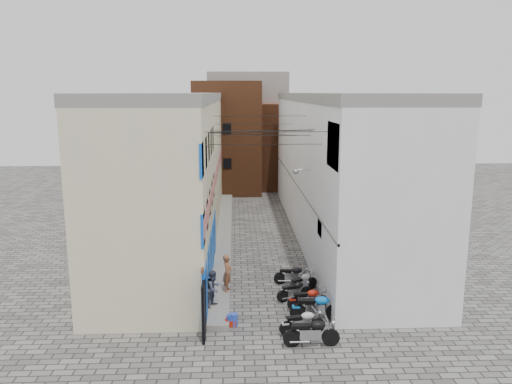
{
  "coord_description": "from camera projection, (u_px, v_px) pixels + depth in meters",
  "views": [
    {
      "loc": [
        -1.31,
        -17.77,
        9.04
      ],
      "look_at": [
        -0.05,
        12.35,
        3.0
      ],
      "focal_mm": 35.0,
      "sensor_mm": 36.0,
      "label": 1
    }
  ],
  "objects": [
    {
      "name": "building_far_brick_right",
      "position": [
        280.0,
        146.0,
        47.96
      ],
      "size": [
        5.0,
        6.0,
        8.0
      ],
      "primitive_type": "cube",
      "color": "brown",
      "rests_on": "ground"
    },
    {
      "name": "person_a",
      "position": [
        227.0,
        273.0,
        22.33
      ],
      "size": [
        0.51,
        0.68,
        1.69
      ],
      "primitive_type": "imported",
      "rotation": [
        0.0,
        0.0,
        1.38
      ],
      "color": "brown",
      "rests_on": "plinth"
    },
    {
      "name": "building_far_brick_left",
      "position": [
        228.0,
        137.0,
        45.6
      ],
      "size": [
        6.0,
        6.0,
        10.0
      ],
      "primitive_type": "cube",
      "color": "brown",
      "rests_on": "ground"
    },
    {
      "name": "motorcycle_c",
      "position": [
        316.0,
        306.0,
        20.02
      ],
      "size": [
        2.16,
        0.74,
        1.24
      ],
      "primitive_type": null,
      "rotation": [
        0.0,
        0.0,
        -1.6
      ],
      "color": "blue",
      "rests_on": "ground"
    },
    {
      "name": "motorcycle_a",
      "position": [
        311.0,
        331.0,
        17.95
      ],
      "size": [
        2.08,
        0.67,
        1.2
      ],
      "primitive_type": null,
      "rotation": [
        0.0,
        0.0,
        -1.56
      ],
      "color": "black",
      "rests_on": "ground"
    },
    {
      "name": "motorcycle_g",
      "position": [
        293.0,
        274.0,
        23.79
      ],
      "size": [
        1.86,
        0.77,
        1.04
      ],
      "primitive_type": null,
      "rotation": [
        0.0,
        0.0,
        -1.68
      ],
      "color": "black",
      "rests_on": "ground"
    },
    {
      "name": "building_far_concrete",
      "position": [
        248.0,
        127.0,
        51.46
      ],
      "size": [
        8.0,
        5.0,
        11.0
      ],
      "primitive_type": "cube",
      "color": "gray",
      "rests_on": "ground"
    },
    {
      "name": "motorcycle_b",
      "position": [
        303.0,
        321.0,
        18.91
      ],
      "size": [
        1.89,
        0.92,
        1.05
      ],
      "primitive_type": null,
      "rotation": [
        0.0,
        0.0,
        -1.37
      ],
      "color": "#B3B4B8",
      "rests_on": "ground"
    },
    {
      "name": "motorcycle_f",
      "position": [
        302.0,
        282.0,
        22.85
      ],
      "size": [
        1.77,
        1.54,
        1.04
      ],
      "primitive_type": null,
      "rotation": [
        0.0,
        0.0,
        -0.92
      ],
      "color": "silver",
      "rests_on": "ground"
    },
    {
      "name": "ground",
      "position": [
        271.0,
        331.0,
        19.24
      ],
      "size": [
        90.0,
        90.0,
        0.0
      ],
      "primitive_type": "plane",
      "color": "#4F4C4A",
      "rests_on": "ground"
    },
    {
      "name": "building_right",
      "position": [
        336.0,
        166.0,
        31.29
      ],
      "size": [
        5.94,
        26.0,
        9.0
      ],
      "color": "silver",
      "rests_on": "ground"
    },
    {
      "name": "water_jug_far",
      "position": [
        230.0,
        320.0,
        19.62
      ],
      "size": [
        0.39,
        0.39,
        0.46
      ],
      "primitive_type": "cylinder",
      "rotation": [
        0.0,
        0.0,
        -0.43
      ],
      "color": "#2444B8",
      "rests_on": "ground"
    },
    {
      "name": "motorcycle_d",
      "position": [
        308.0,
        298.0,
        21.04
      ],
      "size": [
        1.87,
        0.78,
        1.05
      ],
      "primitive_type": null,
      "rotation": [
        0.0,
        0.0,
        -1.46
      ],
      "color": "#B51D0C",
      "rests_on": "ground"
    },
    {
      "name": "plinth",
      "position": [
        224.0,
        234.0,
        31.86
      ],
      "size": [
        0.9,
        26.0,
        0.25
      ],
      "primitive_type": "cube",
      "color": "gray",
      "rests_on": "ground"
    },
    {
      "name": "far_shopfront",
      "position": [
        250.0,
        183.0,
        43.69
      ],
      "size": [
        2.0,
        0.3,
        2.4
      ],
      "primitive_type": "cube",
      "color": "black",
      "rests_on": "ground"
    },
    {
      "name": "water_jug_near",
      "position": [
        234.0,
        320.0,
        19.62
      ],
      "size": [
        0.33,
        0.33,
        0.5
      ],
      "primitive_type": "cylinder",
      "rotation": [
        0.0,
        0.0,
        -0.02
      ],
      "color": "#2545BA",
      "rests_on": "ground"
    },
    {
      "name": "person_b",
      "position": [
        214.0,
        288.0,
        20.77
      ],
      "size": [
        0.91,
        0.95,
        1.54
      ],
      "primitive_type": "imported",
      "rotation": [
        0.0,
        0.0,
        0.97
      ],
      "color": "#383E54",
      "rests_on": "plinth"
    },
    {
      "name": "overhead_wires",
      "position": [
        261.0,
        131.0,
        25.32
      ],
      "size": [
        5.8,
        13.02,
        1.32
      ],
      "color": "black",
      "rests_on": "ground"
    },
    {
      "name": "red_crate",
      "position": [
        230.0,
        323.0,
        19.64
      ],
      "size": [
        0.41,
        0.31,
        0.26
      ],
      "primitive_type": "cube",
      "rotation": [
        0.0,
        0.0,
        0.01
      ],
      "color": "#A8220C",
      "rests_on": "ground"
    },
    {
      "name": "building_left",
      "position": [
        176.0,
        167.0,
        30.83
      ],
      "size": [
        5.1,
        27.0,
        9.0
      ],
      "color": "beige",
      "rests_on": "ground"
    },
    {
      "name": "motorcycle_e",
      "position": [
        295.0,
        290.0,
        22.0
      ],
      "size": [
        1.78,
        1.08,
        0.98
      ],
      "primitive_type": null,
      "rotation": [
        0.0,
        0.0,
        -1.23
      ],
      "color": "black",
      "rests_on": "ground"
    }
  ]
}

